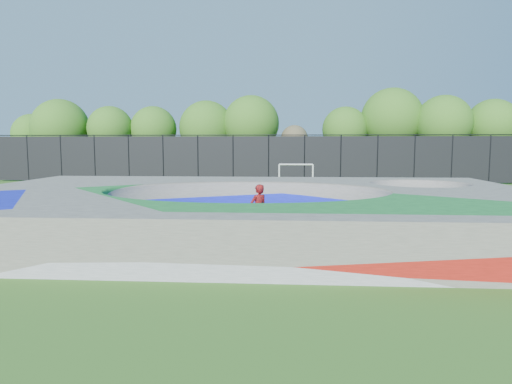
% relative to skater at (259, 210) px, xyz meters
% --- Properties ---
extents(ground, '(120.00, 120.00, 0.00)m').
position_rel_skater_xyz_m(ground, '(-0.56, 1.42, -0.92)').
color(ground, '#2E5B19').
rests_on(ground, ground).
extents(skate_deck, '(22.00, 14.00, 1.50)m').
position_rel_skater_xyz_m(skate_deck, '(-0.56, 1.42, -0.17)').
color(skate_deck, gray).
rests_on(skate_deck, ground).
extents(skater, '(0.80, 0.76, 1.84)m').
position_rel_skater_xyz_m(skater, '(0.00, 0.00, 0.00)').
color(skater, red).
rests_on(skater, ground).
extents(skateboard, '(0.77, 0.63, 0.05)m').
position_rel_skater_xyz_m(skateboard, '(0.00, 0.00, -0.89)').
color(skateboard, black).
rests_on(skateboard, ground).
extents(soccer_goal, '(2.68, 0.12, 1.76)m').
position_rel_skater_xyz_m(soccer_goal, '(1.67, 18.87, 0.30)').
color(soccer_goal, silver).
rests_on(soccer_goal, ground).
extents(fence, '(48.09, 0.09, 4.04)m').
position_rel_skater_xyz_m(fence, '(-0.56, 22.42, 1.18)').
color(fence, black).
rests_on(fence, ground).
extents(treeline, '(52.21, 6.94, 8.47)m').
position_rel_skater_xyz_m(treeline, '(-0.32, 27.20, 3.97)').
color(treeline, '#3F291F').
rests_on(treeline, ground).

